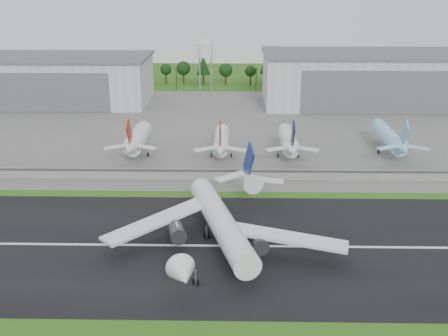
{
  "coord_description": "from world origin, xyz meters",
  "views": [
    {
      "loc": [
        10.53,
        -107.69,
        59.58
      ],
      "look_at": [
        7.56,
        40.0,
        9.0
      ],
      "focal_mm": 45.0,
      "sensor_mm": 36.0,
      "label": 1
    }
  ],
  "objects_px": {
    "parked_jet_red_a": "(136,140)",
    "parked_jet_skyblue": "(391,138)",
    "main_airliner": "(220,228)",
    "parked_jet_red_b": "(221,142)",
    "parked_jet_navy": "(289,142)"
  },
  "relations": [
    {
      "from": "main_airliner",
      "to": "parked_jet_skyblue",
      "type": "distance_m",
      "value": 92.19
    },
    {
      "from": "parked_jet_red_b",
      "to": "parked_jet_red_a",
      "type": "bearing_deg",
      "value": 179.85
    },
    {
      "from": "parked_jet_red_b",
      "to": "parked_jet_skyblue",
      "type": "xyz_separation_m",
      "value": [
        59.09,
        5.04,
        0.15
      ]
    },
    {
      "from": "parked_jet_navy",
      "to": "parked_jet_skyblue",
      "type": "xyz_separation_m",
      "value": [
        35.89,
        5.0,
        -0.03
      ]
    },
    {
      "from": "parked_jet_red_a",
      "to": "parked_jet_skyblue",
      "type": "xyz_separation_m",
      "value": [
        88.17,
        4.96,
        -0.32
      ]
    },
    {
      "from": "parked_jet_red_b",
      "to": "main_airliner",
      "type": "bearing_deg",
      "value": -88.72
    },
    {
      "from": "main_airliner",
      "to": "parked_jet_red_a",
      "type": "xyz_separation_m",
      "value": [
        -30.58,
        67.01,
        1.51
      ]
    },
    {
      "from": "main_airliner",
      "to": "parked_jet_red_a",
      "type": "bearing_deg",
      "value": -80.7
    },
    {
      "from": "parked_jet_skyblue",
      "to": "parked_jet_red_a",
      "type": "bearing_deg",
      "value": -176.78
    },
    {
      "from": "parked_jet_navy",
      "to": "parked_jet_red_a",
      "type": "bearing_deg",
      "value": 179.95
    },
    {
      "from": "parked_jet_red_a",
      "to": "parked_jet_navy",
      "type": "xyz_separation_m",
      "value": [
        52.28,
        -0.04,
        -0.3
      ]
    },
    {
      "from": "parked_jet_red_b",
      "to": "parked_jet_skyblue",
      "type": "relative_size",
      "value": 0.84
    },
    {
      "from": "parked_jet_navy",
      "to": "parked_jet_skyblue",
      "type": "height_order",
      "value": "parked_jet_skyblue"
    },
    {
      "from": "parked_jet_red_b",
      "to": "parked_jet_navy",
      "type": "relative_size",
      "value": 1.0
    },
    {
      "from": "parked_jet_red_a",
      "to": "parked_jet_skyblue",
      "type": "height_order",
      "value": "parked_jet_red_a"
    }
  ]
}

